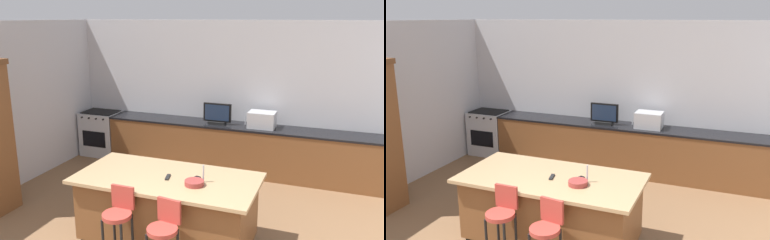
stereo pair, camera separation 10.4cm
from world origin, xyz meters
The scene contains 13 objects.
wall_back centered at (0.00, 5.17, 1.41)m, with size 7.48×0.12×2.82m, color #BCBCC1.
counter_back centered at (-0.05, 4.79, 0.46)m, with size 5.20×0.62×0.92m.
kitchen_island centered at (-0.30, 2.07, 0.47)m, with size 2.32×1.15×0.91m.
range_oven centered at (-3.04, 4.79, 0.47)m, with size 0.77×0.63×0.94m.
microwave centered at (0.37, 4.79, 1.07)m, with size 0.48×0.36×0.29m, color #B7BABF.
tv_monitor centered at (-0.46, 4.74, 1.10)m, with size 0.53×0.16×0.40m.
sink_faucet_back centered at (0.05, 4.89, 1.04)m, with size 0.02×0.02×0.24m, color #B2B2B7.
sink_faucet_island centered at (0.19, 2.07, 1.02)m, with size 0.02×0.02×0.22m, color #B2B2B7.
bar_stool_left centered at (-0.60, 1.37, 0.59)m, with size 0.34×0.34×0.98m.
bar_stool_right centered at (-0.01, 1.32, 0.56)m, with size 0.34×0.36×0.94m.
fruit_bowl centered at (0.12, 1.94, 0.95)m, with size 0.24×0.24×0.06m, color #993833.
cell_phone centered at (0.06, 2.14, 0.92)m, with size 0.07×0.15×0.01m, color black.
tv_remote centered at (-0.27, 2.03, 0.92)m, with size 0.04×0.17×0.02m, color black.
Camera 2 is at (1.78, -2.27, 2.89)m, focal length 37.87 mm.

